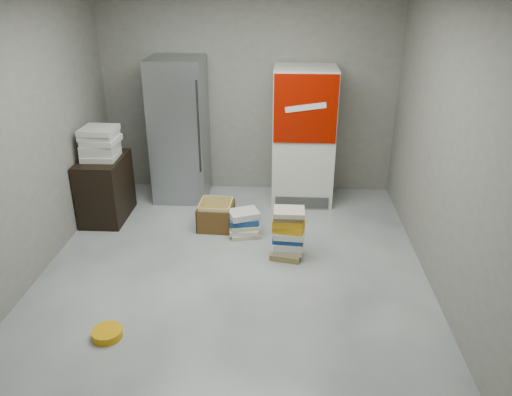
{
  "coord_description": "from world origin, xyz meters",
  "views": [
    {
      "loc": [
        0.5,
        -4.24,
        2.85
      ],
      "look_at": [
        0.21,
        0.7,
        0.63
      ],
      "focal_mm": 35.0,
      "sensor_mm": 36.0,
      "label": 1
    }
  ],
  "objects": [
    {
      "name": "coke_cooler",
      "position": [
        0.75,
        2.12,
        0.9
      ],
      "size": [
        0.8,
        0.73,
        1.8
      ],
      "color": "silver",
      "rests_on": "ground"
    },
    {
      "name": "wood_shelf",
      "position": [
        -1.73,
        1.4,
        0.4
      ],
      "size": [
        0.5,
        0.8,
        0.8
      ],
      "primitive_type": "cube",
      "color": "black",
      "rests_on": "ground"
    },
    {
      "name": "ground",
      "position": [
        0.0,
        0.0,
        0.0
      ],
      "size": [
        5.0,
        5.0,
        0.0
      ],
      "primitive_type": "plane",
      "color": "#BBBBB7",
      "rests_on": "ground"
    },
    {
      "name": "phonebook_stack_side",
      "position": [
        0.05,
        1.02,
        0.15
      ],
      "size": [
        0.41,
        0.38,
        0.31
      ],
      "rotation": [
        0.0,
        0.0,
        0.24
      ],
      "color": "#C6B693",
      "rests_on": "ground"
    },
    {
      "name": "supply_box_stack",
      "position": [
        -1.72,
        1.4,
        0.99
      ],
      "size": [
        0.44,
        0.43,
        0.39
      ],
      "color": "silver",
      "rests_on": "wood_shelf"
    },
    {
      "name": "room_shell",
      "position": [
        0.0,
        0.0,
        1.8
      ],
      "size": [
        4.04,
        5.04,
        2.82
      ],
      "color": "gray",
      "rests_on": "ground"
    },
    {
      "name": "cardboard_box",
      "position": [
        -0.31,
        1.2,
        0.14
      ],
      "size": [
        0.44,
        0.44,
        0.34
      ],
      "rotation": [
        0.0,
        0.0,
        -0.05
      ],
      "color": "yellow",
      "rests_on": "ground"
    },
    {
      "name": "bucket_lid",
      "position": [
        -0.98,
        -0.89,
        0.04
      ],
      "size": [
        0.3,
        0.3,
        0.07
      ],
      "primitive_type": "cylinder",
      "rotation": [
        0.0,
        0.0,
        0.14
      ],
      "color": "#EC9D0A",
      "rests_on": "ground"
    },
    {
      "name": "steel_fridge",
      "position": [
        -0.9,
        2.13,
        0.95
      ],
      "size": [
        0.7,
        0.72,
        1.9
      ],
      "color": "#9DA0A5",
      "rests_on": "ground"
    },
    {
      "name": "phonebook_stack_main",
      "position": [
        0.56,
        0.54,
        0.29
      ],
      "size": [
        0.39,
        0.33,
        0.59
      ],
      "rotation": [
        0.0,
        0.0,
        -0.12
      ],
      "color": "olive",
      "rests_on": "ground"
    }
  ]
}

